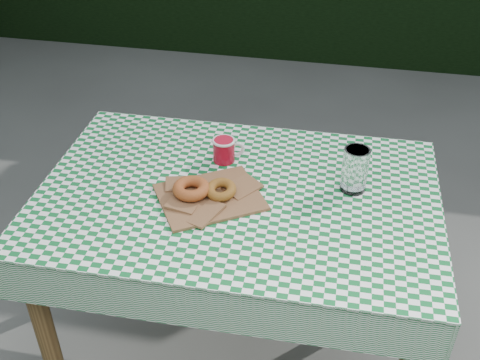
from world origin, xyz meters
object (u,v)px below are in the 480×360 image
paper_bag (210,196)px  coffee_mug (224,150)px  drinking_glass (355,170)px  table (238,283)px

paper_bag → coffee_mug: bearing=91.1°
coffee_mug → drinking_glass: bearing=-29.3°
coffee_mug → paper_bag: bearing=-107.9°
table → paper_bag: (-0.07, -0.04, 0.39)m
paper_bag → coffee_mug: (-0.00, 0.21, 0.03)m
table → paper_bag: paper_bag is taller
table → drinking_glass: bearing=13.9°
paper_bag → drinking_glass: size_ratio=2.07×
drinking_glass → table: bearing=-165.4°
coffee_mug → table: bearing=-83.6°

